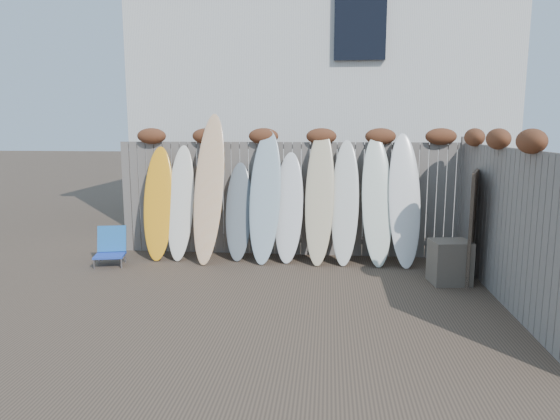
# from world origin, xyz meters

# --- Properties ---
(ground) EXTENTS (80.00, 80.00, 0.00)m
(ground) POSITION_xyz_m (0.00, 0.00, 0.00)
(ground) COLOR #493A2D
(back_fence) EXTENTS (6.05, 0.28, 2.24)m
(back_fence) POSITION_xyz_m (0.06, 2.39, 1.18)
(back_fence) COLOR slate
(back_fence) RESTS_ON ground
(right_fence) EXTENTS (0.28, 4.40, 2.24)m
(right_fence) POSITION_xyz_m (2.99, 0.25, 1.14)
(right_fence) COLOR slate
(right_fence) RESTS_ON ground
(house) EXTENTS (8.50, 5.50, 6.33)m
(house) POSITION_xyz_m (0.50, 6.50, 3.20)
(house) COLOR silver
(house) RESTS_ON ground
(beach_chair) EXTENTS (0.56, 0.59, 0.62)m
(beach_chair) POSITION_xyz_m (-2.85, 1.45, 0.29)
(beach_chair) COLOR #2544B9
(beach_chair) RESTS_ON ground
(wooden_crate) EXTENTS (0.60, 0.53, 0.63)m
(wooden_crate) POSITION_xyz_m (2.51, 0.94, 0.32)
(wooden_crate) COLOR brown
(wooden_crate) RESTS_ON ground
(lattice_panel) EXTENTS (0.40, 1.04, 1.63)m
(lattice_panel) POSITION_xyz_m (2.89, 1.23, 0.82)
(lattice_panel) COLOR #2E201C
(lattice_panel) RESTS_ON ground
(surfboard_0) EXTENTS (0.57, 0.73, 1.93)m
(surfboard_0) POSITION_xyz_m (-2.18, 1.96, 0.97)
(surfboard_0) COLOR orange
(surfboard_0) RESTS_ON ground
(surfboard_1) EXTENTS (0.46, 0.70, 1.95)m
(surfboard_1) POSITION_xyz_m (-1.80, 1.99, 0.98)
(surfboard_1) COLOR silver
(surfboard_1) RESTS_ON ground
(surfboard_2) EXTENTS (0.57, 0.91, 2.49)m
(surfboard_2) POSITION_xyz_m (-1.27, 1.87, 1.25)
(surfboard_2) COLOR #F9D77C
(surfboard_2) RESTS_ON ground
(surfboard_3) EXTENTS (0.47, 0.61, 1.66)m
(surfboard_3) POSITION_xyz_m (-0.79, 2.03, 0.83)
(surfboard_3) COLOR slate
(surfboard_3) RESTS_ON ground
(surfboard_4) EXTENTS (0.58, 0.82, 2.22)m
(surfboard_4) POSITION_xyz_m (-0.32, 1.94, 1.11)
(surfboard_4) COLOR #98AEB9
(surfboard_4) RESTS_ON ground
(surfboard_5) EXTENTS (0.52, 0.68, 1.84)m
(surfboard_5) POSITION_xyz_m (0.07, 2.00, 0.92)
(surfboard_5) COLOR silver
(surfboard_5) RESTS_ON ground
(surfboard_6) EXTENTS (0.53, 0.82, 2.24)m
(surfboard_6) POSITION_xyz_m (0.59, 1.96, 1.12)
(surfboard_6) COLOR beige
(surfboard_6) RESTS_ON ground
(surfboard_7) EXTENTS (0.51, 0.76, 2.05)m
(surfboard_7) POSITION_xyz_m (1.01, 1.96, 1.03)
(surfboard_7) COLOR silver
(surfboard_7) RESTS_ON ground
(surfboard_8) EXTENTS (0.56, 0.79, 2.12)m
(surfboard_8) POSITION_xyz_m (1.54, 1.96, 1.06)
(surfboard_8) COLOR silver
(surfboard_8) RESTS_ON ground
(surfboard_9) EXTENTS (0.56, 0.79, 2.16)m
(surfboard_9) POSITION_xyz_m (1.98, 1.93, 1.08)
(surfboard_9) COLOR white
(surfboard_9) RESTS_ON ground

